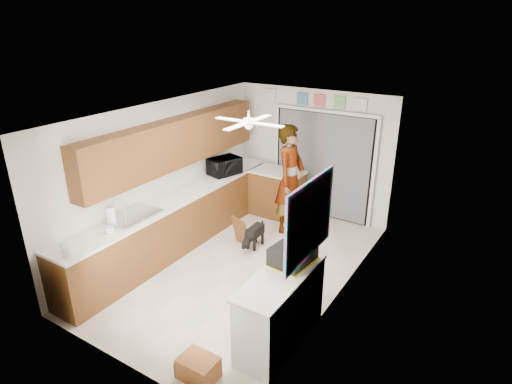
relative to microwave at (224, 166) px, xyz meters
The scene contains 40 objects.
floor 2.11m from the microwave, 45.52° to the right, with size 5.00×5.00×0.00m, color beige.
ceiling 2.28m from the microwave, 45.52° to the right, with size 5.00×5.00×0.00m, color white.
wall_back 1.76m from the microwave, 43.81° to the left, with size 3.20×3.20×0.00m, color white.
wall_front 4.00m from the microwave, 71.54° to the right, with size 3.20×3.20×0.00m, color white.
wall_left 1.34m from the microwave, 104.63° to the right, with size 5.00×5.00×0.00m, color white.
wall_right 3.14m from the microwave, 24.20° to the right, with size 5.00×5.00×0.00m, color white.
left_base_cabinets 1.44m from the microwave, 91.60° to the right, with size 0.60×4.80×0.90m, color brown.
left_countertop 1.30m from the microwave, 91.15° to the right, with size 0.62×4.80×0.04m, color white.
upper_cabinets 1.30m from the microwave, 99.19° to the right, with size 0.32×4.00×0.80m, color brown.
sink_basin 2.29m from the microwave, 90.65° to the right, with size 0.50×0.76×0.06m, color silver.
faucet 2.30m from the microwave, 95.39° to the right, with size 0.03×0.03×0.22m, color silver.
peninsula_base 1.23m from the microwave, 43.01° to the left, with size 1.00×0.60×0.90m, color brown.
peninsula_top 1.06m from the microwave, 43.01° to the left, with size 1.04×0.64×0.04m, color white.
back_opening_recess 1.92m from the microwave, 38.00° to the left, with size 2.00×0.06×2.10m, color black.
curtain_panel 1.90m from the microwave, 37.04° to the left, with size 1.90×0.03×2.05m, color slate.
door_trim_left 1.26m from the microwave, 66.80° to the left, with size 0.06×0.04×2.10m, color white.
door_trim_right 2.78m from the microwave, 24.46° to the left, with size 0.06×0.04×2.10m, color white.
door_trim_head 2.16m from the microwave, 37.28° to the left, with size 2.10×0.04×0.06m, color white.
header_frame_1 1.96m from the microwave, 49.39° to the left, with size 0.22×0.02×0.22m, color #4684BB.
header_frame_2 2.17m from the microwave, 40.93° to the left, with size 0.22×0.02×0.22m, color #DE5359.
header_frame_3 2.44m from the microwave, 33.84° to the left, with size 0.22×0.02×0.22m, color #71B165.
header_frame_4 2.74m from the microwave, 28.66° to the left, with size 0.22×0.02×0.22m, color silver.
route66_sign 1.71m from the microwave, 75.13° to the left, with size 0.22×0.02×0.26m, color silver.
right_counter_base 3.67m from the microwave, 43.58° to the right, with size 0.50×1.40×0.90m, color white.
right_counter_top 3.61m from the microwave, 43.69° to the right, with size 0.54×1.44×0.04m, color white.
abstract_painting 3.69m from the microwave, 38.81° to the right, with size 0.03×1.15×0.95m, color #FF5DD4.
ceiling_fan 2.06m from the microwave, 40.70° to the right, with size 1.14×1.14×0.24m, color white.
microwave is the anchor object (origin of this frame).
cup 2.83m from the microwave, 88.61° to the right, with size 0.13×0.13×0.10m, color white.
jar_a 3.54m from the microwave, 87.93° to the right, with size 0.11×0.11×0.15m, color silver.
jar_b 3.48m from the microwave, 90.16° to the right, with size 0.09×0.09×0.13m, color silver.
paper_towel_roll 2.62m from the microwave, 92.85° to the right, with size 0.13×0.13×0.27m, color white.
suitcase 3.36m from the microwave, 39.78° to the right, with size 0.41×0.55×0.23m, color black.
suitcase_rim 3.37m from the microwave, 39.78° to the right, with size 0.44×0.58×0.02m, color yellow.
suitcase_lid 3.19m from the microwave, 35.77° to the right, with size 0.42×0.03×0.50m, color black.
cardboard_box 4.20m from the microwave, 58.52° to the right, with size 0.42×0.31×0.26m, color #A35D33.
navy_crate 4.17m from the microwave, 59.62° to the right, with size 0.32×0.26×0.19m, color black.
cabinet_door_panel 1.40m from the microwave, 41.12° to the right, with size 0.36×0.03×0.53m, color brown.
man 1.31m from the microwave, 11.61° to the left, with size 0.74×0.48×2.02m, color white.
dog 1.56m from the microwave, 30.71° to the right, with size 0.24×0.55×0.43m, color black.
Camera 1 is at (3.34, -4.95, 3.73)m, focal length 30.00 mm.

